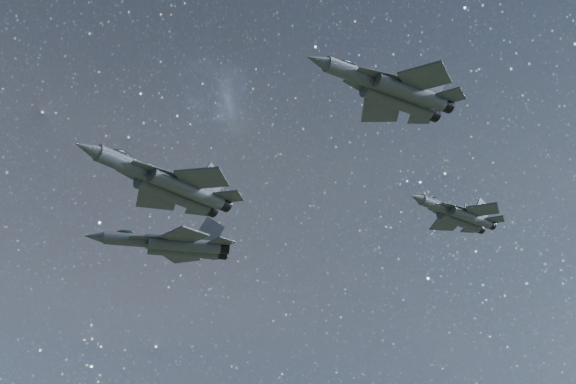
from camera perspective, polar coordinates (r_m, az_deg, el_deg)
jet_lead at (r=72.79m, az=-10.04°, el=0.64°), size 19.96×13.72×5.01m
jet_left at (r=88.60m, az=-9.77°, el=-4.42°), size 18.95×12.46×4.86m
jet_right at (r=59.01m, az=8.85°, el=8.49°), size 15.27×10.73×3.85m
jet_slot at (r=89.45m, az=14.23°, el=-1.90°), size 15.48×11.01×3.94m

